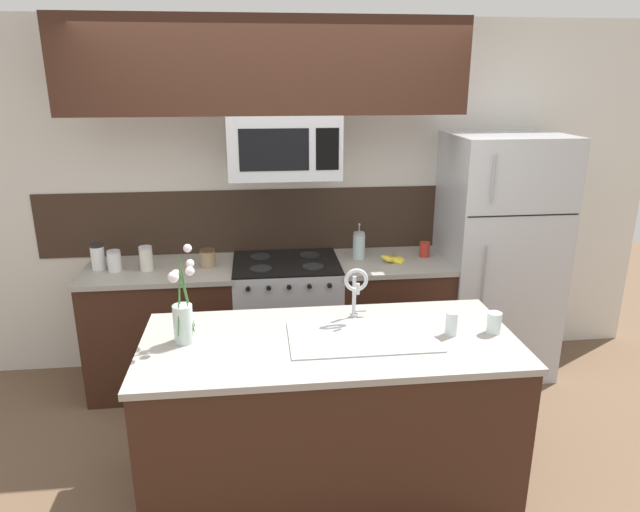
{
  "coord_description": "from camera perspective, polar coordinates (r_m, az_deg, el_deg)",
  "views": [
    {
      "loc": [
        -0.2,
        -2.99,
        2.21
      ],
      "look_at": [
        0.17,
        0.27,
        1.16
      ],
      "focal_mm": 32.0,
      "sensor_mm": 36.0,
      "label": 1
    }
  ],
  "objects": [
    {
      "name": "microwave",
      "position": [
        3.9,
        -3.61,
        10.92
      ],
      "size": [
        0.74,
        0.4,
        0.42
      ],
      "color": "#B7BABF"
    },
    {
      "name": "upper_cabinet_band",
      "position": [
        3.84,
        -5.51,
        18.38
      ],
      "size": [
        2.59,
        0.34,
        0.6
      ],
      "primitive_type": "cube",
      "color": "#381E14"
    },
    {
      "name": "back_counter_left",
      "position": [
        4.32,
        -15.27,
        -6.87
      ],
      "size": [
        1.06,
        0.65,
        0.91
      ],
      "color": "#381E14",
      "rests_on": "ground"
    },
    {
      "name": "french_press",
      "position": [
        4.19,
        3.91,
        1.06
      ],
      "size": [
        0.09,
        0.09,
        0.27
      ],
      "color": "silver",
      "rests_on": "back_counter_right"
    },
    {
      "name": "banana_bunch",
      "position": [
        4.15,
        7.39,
        -0.33
      ],
      "size": [
        0.19,
        0.15,
        0.08
      ],
      "color": "yellow",
      "rests_on": "back_counter_right"
    },
    {
      "name": "spare_glass",
      "position": [
        3.14,
        17.01,
        -6.39
      ],
      "size": [
        0.08,
        0.08,
        0.11
      ],
      "color": "silver",
      "rests_on": "island_counter"
    },
    {
      "name": "drinking_glass",
      "position": [
        3.06,
        13.01,
        -6.6
      ],
      "size": [
        0.06,
        0.06,
        0.13
      ],
      "color": "silver",
      "rests_on": "island_counter"
    },
    {
      "name": "storage_jar_tall",
      "position": [
        4.24,
        -21.33,
        -0.07
      ],
      "size": [
        0.09,
        0.09,
        0.18
      ],
      "color": "silver",
      "rests_on": "back_counter_left"
    },
    {
      "name": "rear_partition",
      "position": [
        4.4,
        0.15,
        5.78
      ],
      "size": [
        5.2,
        0.1,
        2.6
      ],
      "primitive_type": "cube",
      "color": "silver",
      "rests_on": "ground"
    },
    {
      "name": "sink_faucet",
      "position": [
        3.11,
        3.6,
        -3.06
      ],
      "size": [
        0.14,
        0.14,
        0.31
      ],
      "color": "#B7BABF",
      "rests_on": "island_counter"
    },
    {
      "name": "storage_jar_medium",
      "position": [
        4.17,
        -19.87,
        -0.46
      ],
      "size": [
        0.09,
        0.09,
        0.15
      ],
      "color": "silver",
      "rests_on": "back_counter_left"
    },
    {
      "name": "storage_jar_squat",
      "position": [
        4.09,
        -11.16,
        -0.21
      ],
      "size": [
        0.11,
        0.11,
        0.13
      ],
      "color": "#997F5B",
      "rests_on": "back_counter_left"
    },
    {
      "name": "refrigerator",
      "position": [
        4.49,
        17.21,
        0.03
      ],
      "size": [
        0.81,
        0.74,
        1.81
      ],
      "color": "#B7BABF",
      "rests_on": "ground"
    },
    {
      "name": "flower_vase",
      "position": [
        2.96,
        -13.51,
        -5.95
      ],
      "size": [
        0.13,
        0.22,
        0.49
      ],
      "color": "silver",
      "rests_on": "island_counter"
    },
    {
      "name": "splash_band",
      "position": [
        4.35,
        -3.71,
        3.59
      ],
      "size": [
        3.61,
        0.01,
        0.48
      ],
      "primitive_type": "cube",
      "color": "#332319",
      "rests_on": "rear_partition"
    },
    {
      "name": "stove_range",
      "position": [
        4.27,
        -3.29,
        -6.46
      ],
      "size": [
        0.76,
        0.64,
        0.93
      ],
      "color": "#B7BABF",
      "rests_on": "ground"
    },
    {
      "name": "storage_jar_short",
      "position": [
        4.11,
        -16.99,
        -0.23
      ],
      "size": [
        0.09,
        0.09,
        0.17
      ],
      "color": "silver",
      "rests_on": "back_counter_left"
    },
    {
      "name": "kitchen_sink",
      "position": [
        3.02,
        4.21,
        -9.26
      ],
      "size": [
        0.76,
        0.44,
        0.16
      ],
      "color": "#ADAFB5",
      "rests_on": "island_counter"
    },
    {
      "name": "ground_plane",
      "position": [
        3.72,
        -2.3,
        -18.68
      ],
      "size": [
        10.0,
        10.0,
        0.0
      ],
      "primitive_type": "plane",
      "color": "brown"
    },
    {
      "name": "coffee_tin",
      "position": [
        4.31,
        10.42,
        0.66
      ],
      "size": [
        0.08,
        0.08,
        0.11
      ],
      "primitive_type": "cylinder",
      "color": "#B22D23",
      "rests_on": "back_counter_right"
    },
    {
      "name": "island_counter",
      "position": [
        3.19,
        0.93,
        -15.62
      ],
      "size": [
        1.93,
        0.86,
        0.91
      ],
      "color": "#381E14",
      "rests_on": "ground"
    },
    {
      "name": "back_counter_right",
      "position": [
        4.38,
        7.01,
        -6.02
      ],
      "size": [
        0.83,
        0.65,
        0.91
      ],
      "color": "#381E14",
      "rests_on": "ground"
    }
  ]
}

